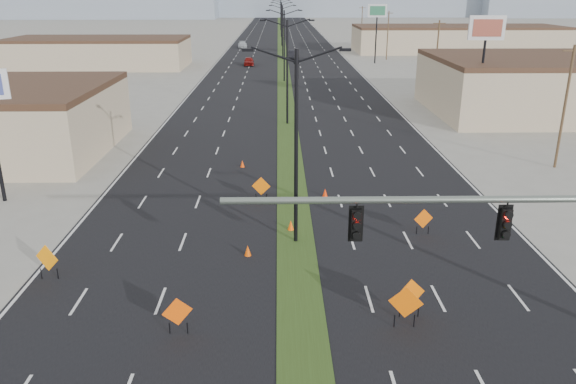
{
  "coord_description": "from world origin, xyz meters",
  "views": [
    {
      "loc": [
        -0.87,
        -15.2,
        12.58
      ],
      "look_at": [
        -0.43,
        10.89,
        3.2
      ],
      "focal_mm": 35.0,
      "sensor_mm": 36.0,
      "label": 1
    }
  ],
  "objects_px": {
    "streetlight_2": "(284,43)",
    "pole_sign_east_near": "(486,36)",
    "construction_sign_1": "(177,313)",
    "streetlight_0": "(296,143)",
    "cone_2": "(325,193)",
    "streetlight_5": "(281,17)",
    "streetlight_1": "(287,69)",
    "pole_sign_east_far": "(377,15)",
    "construction_sign_5": "(423,220)",
    "construction_sign_0": "(47,259)",
    "streetlight_6": "(281,14)",
    "construction_sign_2": "(261,187)",
    "signal_mast": "(558,235)",
    "car_far": "(242,45)",
    "construction_sign_3": "(410,295)",
    "construction_sign_4": "(406,304)",
    "streetlight_4": "(282,23)",
    "cone_3": "(242,164)",
    "cone_0": "(291,225)",
    "streetlight_3": "(283,30)",
    "cone_1": "(248,251)",
    "car_left": "(249,61)",
    "car_mid": "(293,55)"
  },
  "relations": [
    {
      "from": "streetlight_3",
      "to": "construction_sign_5",
      "type": "xyz_separation_m",
      "value": [
        6.97,
        -83.17,
        -4.56
      ]
    },
    {
      "from": "streetlight_6",
      "to": "construction_sign_1",
      "type": "distance_m",
      "value": 176.57
    },
    {
      "from": "construction_sign_3",
      "to": "signal_mast",
      "type": "bearing_deg",
      "value": -51.39
    },
    {
      "from": "car_left",
      "to": "construction_sign_3",
      "type": "distance_m",
      "value": 82.78
    },
    {
      "from": "streetlight_5",
      "to": "construction_sign_4",
      "type": "distance_m",
      "value": 148.27
    },
    {
      "from": "cone_2",
      "to": "streetlight_5",
      "type": "bearing_deg",
      "value": 90.91
    },
    {
      "from": "streetlight_6",
      "to": "car_far",
      "type": "height_order",
      "value": "streetlight_6"
    },
    {
      "from": "streetlight_2",
      "to": "construction_sign_1",
      "type": "height_order",
      "value": "streetlight_2"
    },
    {
      "from": "car_left",
      "to": "car_far",
      "type": "relative_size",
      "value": 0.87
    },
    {
      "from": "signal_mast",
      "to": "car_far",
      "type": "xyz_separation_m",
      "value": [
        -17.73,
        117.25,
        -4.08
      ]
    },
    {
      "from": "construction_sign_3",
      "to": "pole_sign_east_far",
      "type": "height_order",
      "value": "pole_sign_east_far"
    },
    {
      "from": "streetlight_2",
      "to": "construction_sign_2",
      "type": "height_order",
      "value": "streetlight_2"
    },
    {
      "from": "construction_sign_5",
      "to": "construction_sign_0",
      "type": "bearing_deg",
      "value": -178.67
    },
    {
      "from": "streetlight_3",
      "to": "streetlight_4",
      "type": "height_order",
      "value": "same"
    },
    {
      "from": "cone_2",
      "to": "construction_sign_2",
      "type": "bearing_deg",
      "value": -171.08
    },
    {
      "from": "streetlight_5",
      "to": "cone_1",
      "type": "relative_size",
      "value": 17.32
    },
    {
      "from": "streetlight_6",
      "to": "construction_sign_2",
      "type": "height_order",
      "value": "streetlight_6"
    },
    {
      "from": "construction_sign_2",
      "to": "cone_0",
      "type": "distance_m",
      "value": 5.08
    },
    {
      "from": "streetlight_2",
      "to": "signal_mast",
      "type": "bearing_deg",
      "value": -82.61
    },
    {
      "from": "streetlight_0",
      "to": "construction_sign_0",
      "type": "xyz_separation_m",
      "value": [
        -11.5,
        -3.93,
        -4.4
      ]
    },
    {
      "from": "car_mid",
      "to": "cone_1",
      "type": "relative_size",
      "value": 8.27
    },
    {
      "from": "streetlight_5",
      "to": "streetlight_4",
      "type": "bearing_deg",
      "value": -90.0
    },
    {
      "from": "streetlight_4",
      "to": "pole_sign_east_far",
      "type": "xyz_separation_m",
      "value": [
        16.88,
        -34.41,
        3.08
      ]
    },
    {
      "from": "streetlight_1",
      "to": "pole_sign_east_far",
      "type": "distance_m",
      "value": 52.47
    },
    {
      "from": "streetlight_1",
      "to": "pole_sign_east_far",
      "type": "height_order",
      "value": "pole_sign_east_far"
    },
    {
      "from": "cone_2",
      "to": "streetlight_1",
      "type": "bearing_deg",
      "value": 95.68
    },
    {
      "from": "construction_sign_2",
      "to": "cone_3",
      "type": "distance_m",
      "value": 7.41
    },
    {
      "from": "construction_sign_0",
      "to": "construction_sign_2",
      "type": "distance_m",
      "value": 13.87
    },
    {
      "from": "streetlight_6",
      "to": "streetlight_1",
      "type": "bearing_deg",
      "value": -90.0
    },
    {
      "from": "construction_sign_1",
      "to": "pole_sign_east_far",
      "type": "relative_size",
      "value": 0.15
    },
    {
      "from": "construction_sign_2",
      "to": "cone_2",
      "type": "relative_size",
      "value": 2.79
    },
    {
      "from": "construction_sign_4",
      "to": "cone_1",
      "type": "relative_size",
      "value": 3.11
    },
    {
      "from": "car_left",
      "to": "car_far",
      "type": "bearing_deg",
      "value": 94.0
    },
    {
      "from": "construction_sign_1",
      "to": "streetlight_0",
      "type": "bearing_deg",
      "value": 39.93
    },
    {
      "from": "streetlight_4",
      "to": "car_far",
      "type": "relative_size",
      "value": 2.03
    },
    {
      "from": "streetlight_2",
      "to": "cone_3",
      "type": "height_order",
      "value": "streetlight_2"
    },
    {
      "from": "pole_sign_east_near",
      "to": "cone_0",
      "type": "bearing_deg",
      "value": -122.02
    },
    {
      "from": "car_left",
      "to": "construction_sign_4",
      "type": "distance_m",
      "value": 83.46
    },
    {
      "from": "car_mid",
      "to": "construction_sign_3",
      "type": "bearing_deg",
      "value": -81.63
    },
    {
      "from": "streetlight_2",
      "to": "pole_sign_east_far",
      "type": "xyz_separation_m",
      "value": [
        16.88,
        21.59,
        3.08
      ]
    },
    {
      "from": "streetlight_3",
      "to": "car_far",
      "type": "bearing_deg",
      "value": 111.54
    },
    {
      "from": "streetlight_0",
      "to": "construction_sign_2",
      "type": "height_order",
      "value": "streetlight_0"
    },
    {
      "from": "streetlight_4",
      "to": "streetlight_6",
      "type": "relative_size",
      "value": 1.0
    },
    {
      "from": "streetlight_0",
      "to": "construction_sign_0",
      "type": "distance_m",
      "value": 12.93
    },
    {
      "from": "streetlight_1",
      "to": "construction_sign_1",
      "type": "relative_size",
      "value": 6.36
    },
    {
      "from": "signal_mast",
      "to": "streetlight_6",
      "type": "distance_m",
      "value": 178.21
    },
    {
      "from": "streetlight_5",
      "to": "construction_sign_0",
      "type": "xyz_separation_m",
      "value": [
        -11.5,
        -143.93,
        -4.4
      ]
    },
    {
      "from": "streetlight_2",
      "to": "pole_sign_east_near",
      "type": "relative_size",
      "value": 0.96
    },
    {
      "from": "streetlight_6",
      "to": "construction_sign_3",
      "type": "relative_size",
      "value": 5.77
    },
    {
      "from": "streetlight_2",
      "to": "streetlight_3",
      "type": "xyz_separation_m",
      "value": [
        0.0,
        28.0,
        0.0
      ]
    }
  ]
}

